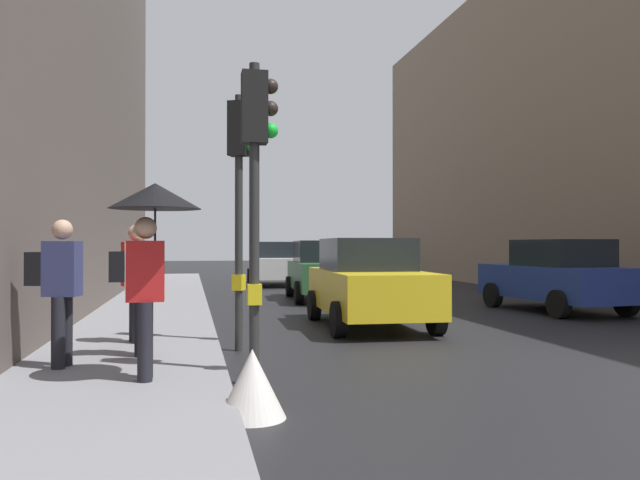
% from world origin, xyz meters
% --- Properties ---
extents(sidewalk_kerb, '(2.53, 40.00, 0.16)m').
position_xyz_m(sidewalk_kerb, '(-6.95, 6.00, 0.08)').
color(sidewalk_kerb, gray).
rests_on(sidewalk_kerb, ground).
extents(traffic_light_near_left, '(0.43, 0.24, 3.75)m').
position_xyz_m(traffic_light_near_left, '(-5.36, 0.02, 2.58)').
color(traffic_light_near_left, '#2D2D2D').
rests_on(traffic_light_near_left, ground).
extents(traffic_light_near_right, '(0.45, 0.34, 3.94)m').
position_xyz_m(traffic_light_near_right, '(-5.36, 2.41, 2.71)').
color(traffic_light_near_right, '#2D2D2D').
rests_on(traffic_light_near_right, ground).
extents(car_yellow_taxi, '(2.13, 4.26, 1.76)m').
position_xyz_m(car_yellow_taxi, '(-2.61, 4.85, 0.88)').
color(car_yellow_taxi, yellow).
rests_on(car_yellow_taxi, ground).
extents(car_green_estate, '(2.22, 4.30, 1.76)m').
position_xyz_m(car_green_estate, '(-2.21, 11.10, 0.88)').
color(car_green_estate, '#2D6038').
rests_on(car_green_estate, ground).
extents(car_red_sedan, '(2.20, 4.29, 1.76)m').
position_xyz_m(car_red_sedan, '(2.94, 29.23, 0.88)').
color(car_red_sedan, red).
rests_on(car_red_sedan, ground).
extents(car_blue_van, '(2.27, 4.33, 1.76)m').
position_xyz_m(car_blue_van, '(2.65, 6.61, 0.88)').
color(car_blue_van, navy).
rests_on(car_blue_van, ground).
extents(car_white_compact, '(2.23, 4.31, 1.76)m').
position_xyz_m(car_white_compact, '(-2.81, 18.21, 0.88)').
color(car_white_compact, silver).
rests_on(car_white_compact, ground).
extents(pedestrian_with_umbrella, '(1.00, 1.00, 2.14)m').
position_xyz_m(pedestrian_with_umbrella, '(-6.52, -0.23, 1.84)').
color(pedestrian_with_umbrella, black).
rests_on(pedestrian_with_umbrella, sidewalk_kerb).
extents(pedestrian_with_grey_backpack, '(0.65, 0.41, 1.77)m').
position_xyz_m(pedestrian_with_grey_backpack, '(-7.66, 0.71, 1.16)').
color(pedestrian_with_grey_backpack, black).
rests_on(pedestrian_with_grey_backpack, sidewalk_kerb).
extents(pedestrian_with_black_backpack, '(0.60, 0.36, 1.77)m').
position_xyz_m(pedestrian_with_black_backpack, '(-6.79, 1.34, 1.16)').
color(pedestrian_with_black_backpack, black).
rests_on(pedestrian_with_black_backpack, sidewalk_kerb).
extents(pedestrian_in_red_jacket, '(0.46, 0.37, 1.77)m').
position_xyz_m(pedestrian_in_red_jacket, '(-6.91, 2.53, 1.13)').
color(pedestrian_in_red_jacket, black).
rests_on(pedestrian_in_red_jacket, sidewalk_kerb).
extents(warning_sign_triangle, '(0.64, 0.64, 0.65)m').
position_xyz_m(warning_sign_triangle, '(-5.54, -1.42, 0.33)').
color(warning_sign_triangle, silver).
rests_on(warning_sign_triangle, ground).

